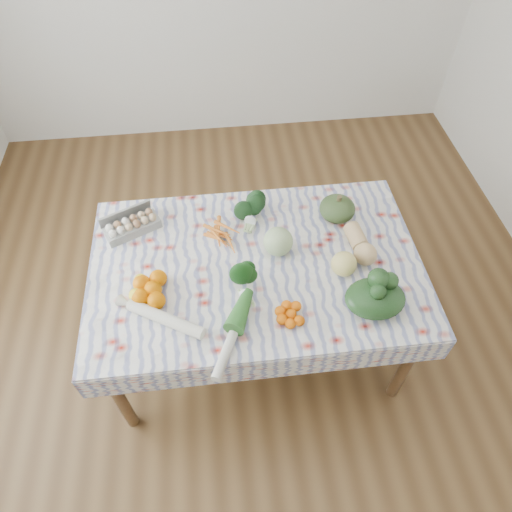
# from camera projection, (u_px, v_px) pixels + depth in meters

# --- Properties ---
(ground) EXTENTS (4.50, 4.50, 0.00)m
(ground) POSITION_uv_depth(u_px,v_px,m) (256.00, 338.00, 2.87)
(ground) COLOR #54381D
(ground) RESTS_ON ground
(dining_table) EXTENTS (1.60, 1.00, 0.75)m
(dining_table) POSITION_uv_depth(u_px,v_px,m) (256.00, 273.00, 2.34)
(dining_table) COLOR brown
(dining_table) RESTS_ON ground
(tablecloth) EXTENTS (1.66, 1.06, 0.01)m
(tablecloth) POSITION_uv_depth(u_px,v_px,m) (256.00, 264.00, 2.28)
(tablecloth) COLOR silver
(tablecloth) RESTS_ON dining_table
(egg_carton) EXTENTS (0.31, 0.23, 0.08)m
(egg_carton) POSITION_uv_depth(u_px,v_px,m) (132.00, 226.00, 2.39)
(egg_carton) COLOR #959691
(egg_carton) RESTS_ON tablecloth
(carrot_bunch) EXTENTS (0.25, 0.24, 0.04)m
(carrot_bunch) POSITION_uv_depth(u_px,v_px,m) (222.00, 235.00, 2.38)
(carrot_bunch) COLOR orange
(carrot_bunch) RESTS_ON tablecloth
(kale_bunch) EXTENTS (0.20, 0.19, 0.14)m
(kale_bunch) POSITION_uv_depth(u_px,v_px,m) (252.00, 210.00, 2.42)
(kale_bunch) COLOR #163817
(kale_bunch) RESTS_ON tablecloth
(kabocha_squash) EXTENTS (0.24, 0.24, 0.13)m
(kabocha_squash) POSITION_uv_depth(u_px,v_px,m) (337.00, 209.00, 2.44)
(kabocha_squash) COLOR #394F26
(kabocha_squash) RESTS_ON tablecloth
(cabbage) EXTENTS (0.18, 0.18, 0.15)m
(cabbage) POSITION_uv_depth(u_px,v_px,m) (278.00, 242.00, 2.27)
(cabbage) COLOR #A0BC7F
(cabbage) RESTS_ON tablecloth
(butternut_squash) EXTENTS (0.14, 0.26, 0.11)m
(butternut_squash) POSITION_uv_depth(u_px,v_px,m) (361.00, 243.00, 2.29)
(butternut_squash) COLOR tan
(butternut_squash) RESTS_ON tablecloth
(orange_cluster) EXTENTS (0.28, 0.28, 0.09)m
(orange_cluster) POSITION_uv_depth(u_px,v_px,m) (153.00, 289.00, 2.13)
(orange_cluster) COLOR orange
(orange_cluster) RESTS_ON tablecloth
(broccoli) EXTENTS (0.17, 0.17, 0.11)m
(broccoli) POSITION_uv_depth(u_px,v_px,m) (243.00, 283.00, 2.13)
(broccoli) COLOR #144413
(broccoli) RESTS_ON tablecloth
(mandarin_cluster) EXTENTS (0.17, 0.17, 0.05)m
(mandarin_cluster) POSITION_uv_depth(u_px,v_px,m) (291.00, 314.00, 2.06)
(mandarin_cluster) COLOR #EA6206
(mandarin_cluster) RESTS_ON tablecloth
(grapefruit) EXTENTS (0.14, 0.14, 0.12)m
(grapefruit) POSITION_uv_depth(u_px,v_px,m) (344.00, 264.00, 2.20)
(grapefruit) COLOR #E9D46F
(grapefruit) RESTS_ON tablecloth
(spinach_bag) EXTENTS (0.34, 0.31, 0.12)m
(spinach_bag) POSITION_uv_depth(u_px,v_px,m) (375.00, 298.00, 2.07)
(spinach_bag) COLOR #173215
(spinach_bag) RESTS_ON tablecloth
(daikon) EXTENTS (0.37, 0.25, 0.06)m
(daikon) POSITION_uv_depth(u_px,v_px,m) (165.00, 319.00, 2.04)
(daikon) COLOR silver
(daikon) RESTS_ON tablecloth
(leek) EXTENTS (0.22, 0.41, 0.05)m
(leek) POSITION_uv_depth(u_px,v_px,m) (233.00, 335.00, 2.00)
(leek) COLOR beige
(leek) RESTS_ON tablecloth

